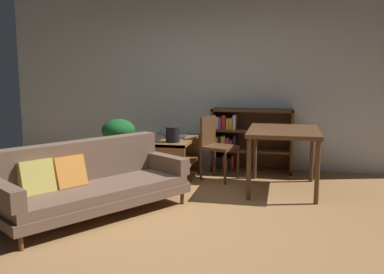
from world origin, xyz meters
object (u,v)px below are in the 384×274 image
(dining_chair_near, at_px, (215,144))
(desk_speaker, at_px, (173,135))
(dining_table, at_px, (284,136))
(bookshelf, at_px, (246,140))
(open_laptop, at_px, (174,135))
(fabric_couch, at_px, (89,182))
(media_console, at_px, (179,159))
(potted_floor_plant, at_px, (119,139))

(dining_chair_near, bearing_deg, desk_speaker, -142.99)
(dining_table, relative_size, bookshelf, 0.93)
(open_laptop, height_order, bookshelf, bookshelf)
(fabric_couch, xyz_separation_m, bookshelf, (1.45, 2.41, 0.11))
(dining_chair_near, bearing_deg, media_console, -172.99)
(desk_speaker, bearing_deg, potted_floor_plant, 163.80)
(potted_floor_plant, distance_m, dining_table, 2.35)
(media_console, bearing_deg, potted_floor_plant, -175.41)
(open_laptop, bearing_deg, desk_speaker, -77.29)
(desk_speaker, relative_size, potted_floor_plant, 0.24)
(media_console, distance_m, open_laptop, 0.36)
(dining_table, bearing_deg, dining_chair_near, 158.26)
(potted_floor_plant, bearing_deg, fabric_couch, -78.88)
(desk_speaker, xyz_separation_m, bookshelf, (0.89, 1.03, -0.21))
(media_console, xyz_separation_m, desk_speaker, (-0.00, -0.33, 0.40))
(open_laptop, bearing_deg, dining_chair_near, -4.48)
(fabric_couch, height_order, desk_speaker, desk_speaker)
(desk_speaker, distance_m, dining_chair_near, 0.67)
(fabric_couch, bearing_deg, open_laptop, 75.90)
(potted_floor_plant, xyz_separation_m, bookshelf, (1.77, 0.77, -0.08))
(potted_floor_plant, relative_size, dining_chair_near, 0.95)
(open_laptop, xyz_separation_m, potted_floor_plant, (-0.78, -0.18, -0.06))
(dining_table, height_order, dining_chair_near, dining_chair_near)
(media_console, distance_m, dining_chair_near, 0.57)
(desk_speaker, bearing_deg, media_console, 89.53)
(open_laptop, relative_size, potted_floor_plant, 0.50)
(desk_speaker, distance_m, potted_floor_plant, 0.93)
(fabric_couch, height_order, dining_chair_near, dining_chair_near)
(fabric_couch, xyz_separation_m, potted_floor_plant, (-0.32, 1.64, 0.19))
(fabric_couch, height_order, potted_floor_plant, potted_floor_plant)
(media_console, relative_size, dining_table, 0.97)
(media_console, height_order, bookshelf, bookshelf)
(potted_floor_plant, bearing_deg, dining_table, -5.86)
(dining_table, distance_m, bookshelf, 1.18)
(dining_table, distance_m, dining_chair_near, 1.03)
(media_console, xyz_separation_m, dining_chair_near, (0.51, 0.06, 0.23))
(potted_floor_plant, height_order, dining_chair_near, dining_chair_near)
(potted_floor_plant, bearing_deg, media_console, 4.59)
(dining_chair_near, distance_m, bookshelf, 0.74)
(dining_chair_near, bearing_deg, potted_floor_plant, -174.51)
(dining_table, bearing_deg, fabric_couch, -145.11)
(fabric_couch, bearing_deg, bookshelf, 59.05)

